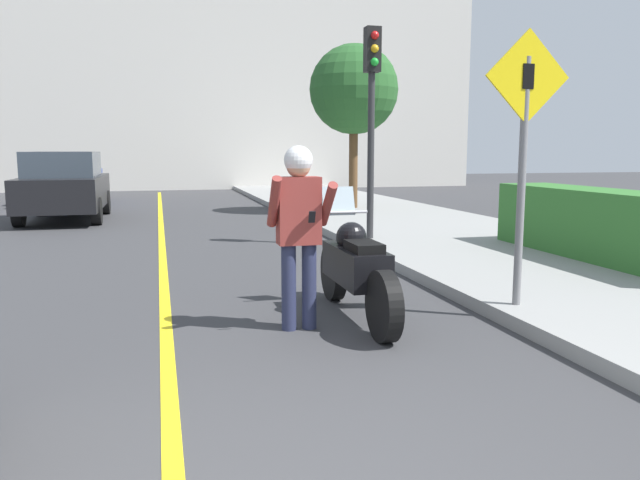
# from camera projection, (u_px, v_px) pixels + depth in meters

# --- Properties ---
(sidewalk_curb) EXTENTS (4.40, 44.00, 0.15)m
(sidewalk_curb) POSITION_uv_depth(u_px,v_px,m) (610.00, 282.00, 7.78)
(sidewalk_curb) COLOR gray
(sidewalk_curb) RESTS_ON ground
(road_center_line) EXTENTS (0.12, 36.00, 0.01)m
(road_center_line) POSITION_uv_depth(u_px,v_px,m) (164.00, 278.00, 8.37)
(road_center_line) COLOR yellow
(road_center_line) RESTS_ON ground
(building_backdrop) EXTENTS (28.00, 1.20, 8.87)m
(building_backdrop) POSITION_uv_depth(u_px,v_px,m) (170.00, 87.00, 27.05)
(building_backdrop) COLOR beige
(building_backdrop) RESTS_ON ground
(motorcycle) EXTENTS (0.62, 2.31, 1.31)m
(motorcycle) POSITION_uv_depth(u_px,v_px,m) (355.00, 269.00, 6.35)
(motorcycle) COLOR black
(motorcycle) RESTS_ON ground
(person_biker) EXTENTS (0.59, 0.48, 1.75)m
(person_biker) POSITION_uv_depth(u_px,v_px,m) (299.00, 218.00, 5.85)
(person_biker) COLOR #282D4C
(person_biker) RESTS_ON ground
(crossing_sign) EXTENTS (0.91, 0.08, 2.72)m
(crossing_sign) POSITION_uv_depth(u_px,v_px,m) (524.00, 142.00, 6.13)
(crossing_sign) COLOR slate
(crossing_sign) RESTS_ON sidewalk_curb
(traffic_light) EXTENTS (0.26, 0.30, 3.66)m
(traffic_light) POSITION_uv_depth(u_px,v_px,m) (372.00, 93.00, 10.83)
(traffic_light) COLOR #2D2D30
(traffic_light) RESTS_ON sidewalk_curb
(hedge_row) EXTENTS (0.90, 4.27, 0.99)m
(hedge_row) POSITION_uv_depth(u_px,v_px,m) (604.00, 225.00, 9.01)
(hedge_row) COLOR #33702D
(hedge_row) RESTS_ON sidewalk_curb
(street_tree) EXTENTS (2.40, 2.40, 4.39)m
(street_tree) POSITION_uv_depth(u_px,v_px,m) (354.00, 90.00, 16.75)
(street_tree) COLOR brown
(street_tree) RESTS_ON sidewalk_curb
(parked_car_black) EXTENTS (1.88, 4.20, 1.68)m
(parked_car_black) POSITION_uv_depth(u_px,v_px,m) (65.00, 186.00, 15.30)
(parked_car_black) COLOR black
(parked_car_black) RESTS_ON ground
(parked_car_blue) EXTENTS (1.88, 4.20, 1.68)m
(parked_car_blue) POSITION_uv_depth(u_px,v_px,m) (68.00, 177.00, 20.17)
(parked_car_blue) COLOR black
(parked_car_blue) RESTS_ON ground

